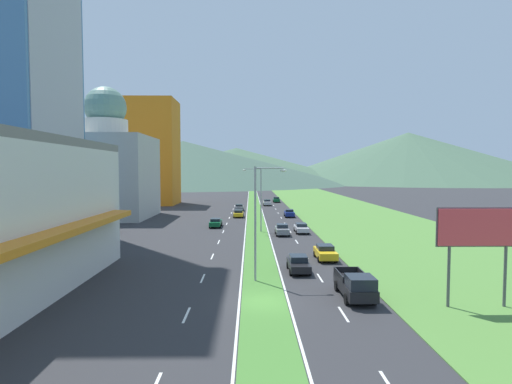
# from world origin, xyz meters

# --- Properties ---
(ground_plane) EXTENTS (600.00, 600.00, 0.00)m
(ground_plane) POSITION_xyz_m (0.00, 0.00, 0.00)
(ground_plane) COLOR #2D2D30
(grass_median) EXTENTS (3.20, 240.00, 0.06)m
(grass_median) POSITION_xyz_m (0.00, 60.00, 0.03)
(grass_median) COLOR #477F33
(grass_median) RESTS_ON ground_plane
(grass_verge_right) EXTENTS (24.00, 240.00, 0.06)m
(grass_verge_right) POSITION_xyz_m (20.60, 60.00, 0.03)
(grass_verge_right) COLOR #518438
(grass_verge_right) RESTS_ON ground_plane
(lane_dash_left_2) EXTENTS (0.16, 2.80, 0.01)m
(lane_dash_left_2) POSITION_xyz_m (-5.10, -2.37, 0.01)
(lane_dash_left_2) COLOR silver
(lane_dash_left_2) RESTS_ON ground_plane
(lane_dash_left_3) EXTENTS (0.16, 2.80, 0.01)m
(lane_dash_left_3) POSITION_xyz_m (-5.10, 6.45, 0.01)
(lane_dash_left_3) COLOR silver
(lane_dash_left_3) RESTS_ON ground_plane
(lane_dash_left_4) EXTENTS (0.16, 2.80, 0.01)m
(lane_dash_left_4) POSITION_xyz_m (-5.10, 15.27, 0.01)
(lane_dash_left_4) COLOR silver
(lane_dash_left_4) RESTS_ON ground_plane
(lane_dash_left_5) EXTENTS (0.16, 2.80, 0.01)m
(lane_dash_left_5) POSITION_xyz_m (-5.10, 24.08, 0.01)
(lane_dash_left_5) COLOR silver
(lane_dash_left_5) RESTS_ON ground_plane
(lane_dash_left_6) EXTENTS (0.16, 2.80, 0.01)m
(lane_dash_left_6) POSITION_xyz_m (-5.10, 32.90, 0.01)
(lane_dash_left_6) COLOR silver
(lane_dash_left_6) RESTS_ON ground_plane
(lane_dash_left_7) EXTENTS (0.16, 2.80, 0.01)m
(lane_dash_left_7) POSITION_xyz_m (-5.10, 41.72, 0.01)
(lane_dash_left_7) COLOR silver
(lane_dash_left_7) RESTS_ON ground_plane
(lane_dash_left_8) EXTENTS (0.16, 2.80, 0.01)m
(lane_dash_left_8) POSITION_xyz_m (-5.10, 50.53, 0.01)
(lane_dash_left_8) COLOR silver
(lane_dash_left_8) RESTS_ON ground_plane
(lane_dash_left_9) EXTENTS (0.16, 2.80, 0.01)m
(lane_dash_left_9) POSITION_xyz_m (-5.10, 59.35, 0.01)
(lane_dash_left_9) COLOR silver
(lane_dash_left_9) RESTS_ON ground_plane
(lane_dash_left_10) EXTENTS (0.16, 2.80, 0.01)m
(lane_dash_left_10) POSITION_xyz_m (-5.10, 68.17, 0.01)
(lane_dash_left_10) COLOR silver
(lane_dash_left_10) RESTS_ON ground_plane
(lane_dash_left_11) EXTENTS (0.16, 2.80, 0.01)m
(lane_dash_left_11) POSITION_xyz_m (-5.10, 76.98, 0.01)
(lane_dash_left_11) COLOR silver
(lane_dash_left_11) RESTS_ON ground_plane
(lane_dash_right_2) EXTENTS (0.16, 2.80, 0.01)m
(lane_dash_right_2) POSITION_xyz_m (5.10, -2.37, 0.01)
(lane_dash_right_2) COLOR silver
(lane_dash_right_2) RESTS_ON ground_plane
(lane_dash_right_3) EXTENTS (0.16, 2.80, 0.01)m
(lane_dash_right_3) POSITION_xyz_m (5.10, 6.45, 0.01)
(lane_dash_right_3) COLOR silver
(lane_dash_right_3) RESTS_ON ground_plane
(lane_dash_right_4) EXTENTS (0.16, 2.80, 0.01)m
(lane_dash_right_4) POSITION_xyz_m (5.10, 15.27, 0.01)
(lane_dash_right_4) COLOR silver
(lane_dash_right_4) RESTS_ON ground_plane
(lane_dash_right_5) EXTENTS (0.16, 2.80, 0.01)m
(lane_dash_right_5) POSITION_xyz_m (5.10, 24.08, 0.01)
(lane_dash_right_5) COLOR silver
(lane_dash_right_5) RESTS_ON ground_plane
(lane_dash_right_6) EXTENTS (0.16, 2.80, 0.01)m
(lane_dash_right_6) POSITION_xyz_m (5.10, 32.90, 0.01)
(lane_dash_right_6) COLOR silver
(lane_dash_right_6) RESTS_ON ground_plane
(lane_dash_right_7) EXTENTS (0.16, 2.80, 0.01)m
(lane_dash_right_7) POSITION_xyz_m (5.10, 41.72, 0.01)
(lane_dash_right_7) COLOR silver
(lane_dash_right_7) RESTS_ON ground_plane
(lane_dash_right_8) EXTENTS (0.16, 2.80, 0.01)m
(lane_dash_right_8) POSITION_xyz_m (5.10, 50.53, 0.01)
(lane_dash_right_8) COLOR silver
(lane_dash_right_8) RESTS_ON ground_plane
(lane_dash_right_9) EXTENTS (0.16, 2.80, 0.01)m
(lane_dash_right_9) POSITION_xyz_m (5.10, 59.35, 0.01)
(lane_dash_right_9) COLOR silver
(lane_dash_right_9) RESTS_ON ground_plane
(lane_dash_right_10) EXTENTS (0.16, 2.80, 0.01)m
(lane_dash_right_10) POSITION_xyz_m (5.10, 68.17, 0.01)
(lane_dash_right_10) COLOR silver
(lane_dash_right_10) RESTS_ON ground_plane
(lane_dash_right_11) EXTENTS (0.16, 2.80, 0.01)m
(lane_dash_right_11) POSITION_xyz_m (5.10, 76.98, 0.01)
(lane_dash_right_11) COLOR silver
(lane_dash_right_11) RESTS_ON ground_plane
(edge_line_median_left) EXTENTS (0.16, 240.00, 0.01)m
(edge_line_median_left) POSITION_xyz_m (-1.75, 60.00, 0.01)
(edge_line_median_left) COLOR silver
(edge_line_median_left) RESTS_ON ground_plane
(edge_line_median_right) EXTENTS (0.16, 240.00, 0.01)m
(edge_line_median_right) POSITION_xyz_m (1.75, 60.00, 0.01)
(edge_line_median_right) COLOR silver
(edge_line_median_right) RESTS_ON ground_plane
(domed_building) EXTENTS (17.11, 17.11, 25.56)m
(domed_building) POSITION_xyz_m (-29.22, 51.46, 9.66)
(domed_building) COLOR #B7B2A8
(domed_building) RESTS_ON ground_plane
(midrise_colored) EXTENTS (12.86, 12.86, 28.36)m
(midrise_colored) POSITION_xyz_m (-27.55, 82.32, 14.18)
(midrise_colored) COLOR orange
(midrise_colored) RESTS_ON ground_plane
(hill_far_left) EXTENTS (228.46, 228.46, 29.51)m
(hill_far_left) POSITION_xyz_m (-47.71, 253.25, 14.75)
(hill_far_left) COLOR #3D5647
(hill_far_left) RESTS_ON ground_plane
(hill_far_center) EXTENTS (200.35, 200.35, 26.71)m
(hill_far_center) POSITION_xyz_m (-11.99, 290.02, 13.36)
(hill_far_center) COLOR #47664C
(hill_far_center) RESTS_ON ground_plane
(hill_far_right) EXTENTS (231.98, 231.98, 39.28)m
(hill_far_right) POSITION_xyz_m (125.15, 292.94, 19.64)
(hill_far_right) COLOR #47664C
(hill_far_right) RESTS_ON ground_plane
(street_lamp_near) EXTENTS (2.70, 0.28, 9.69)m
(street_lamp_near) POSITION_xyz_m (-0.27, 5.48, 5.52)
(street_lamp_near) COLOR #99999E
(street_lamp_near) RESTS_ON ground_plane
(street_lamp_mid) EXTENTS (2.84, 0.37, 9.70)m
(street_lamp_mid) POSITION_xyz_m (0.35, 32.45, 5.55)
(street_lamp_mid) COLOR #99999E
(street_lamp_mid) RESTS_ON ground_plane
(billboard_roadside) EXTENTS (5.73, 0.28, 6.88)m
(billboard_roadside) POSITION_xyz_m (14.47, -1.23, 5.22)
(billboard_roadside) COLOR #4C4C51
(billboard_roadside) RESTS_ON ground_plane
(car_0) EXTENTS (2.03, 4.69, 1.62)m
(car_0) POSITION_xyz_m (3.42, 77.86, 0.82)
(car_0) COLOR #B2B2B7
(car_0) RESTS_ON ground_plane
(car_1) EXTENTS (1.95, 4.30, 1.55)m
(car_1) POSITION_xyz_m (3.62, 29.64, 0.79)
(car_1) COLOR slate
(car_1) RESTS_ON ground_plane
(car_2) EXTENTS (1.91, 4.70, 1.39)m
(car_2) POSITION_xyz_m (6.66, 31.76, 0.72)
(car_2) COLOR #B2B2B7
(car_2) RESTS_ON ground_plane
(car_3) EXTENTS (1.95, 4.50, 1.54)m
(car_3) POSITION_xyz_m (-3.54, 63.97, 0.79)
(car_3) COLOR slate
(car_3) RESTS_ON ground_plane
(car_4) EXTENTS (2.02, 4.32, 1.52)m
(car_4) POSITION_xyz_m (6.89, 13.65, 0.78)
(car_4) COLOR yellow
(car_4) RESTS_ON ground_plane
(car_5) EXTENTS (1.93, 4.21, 1.55)m
(car_5) POSITION_xyz_m (6.57, 88.21, 0.79)
(car_5) COLOR #0C5128
(car_5) RESTS_ON ground_plane
(car_6) EXTENTS (2.02, 4.10, 1.45)m
(car_6) POSITION_xyz_m (-3.35, 51.64, 0.74)
(car_6) COLOR yellow
(car_6) RESTS_ON ground_plane
(car_7) EXTENTS (1.95, 4.31, 1.49)m
(car_7) POSITION_xyz_m (3.48, 8.68, 0.75)
(car_7) COLOR black
(car_7) RESTS_ON ground_plane
(car_8) EXTENTS (1.94, 4.08, 1.53)m
(car_8) POSITION_xyz_m (6.80, 51.88, 0.78)
(car_8) COLOR navy
(car_8) RESTS_ON ground_plane
(car_9) EXTENTS (1.94, 4.72, 1.43)m
(car_9) POSITION_xyz_m (-6.70, 37.97, 0.74)
(car_9) COLOR #0C5128
(car_9) RESTS_ON ground_plane
(pickup_truck_0) EXTENTS (2.18, 5.40, 2.00)m
(pickup_truck_0) POSITION_xyz_m (6.71, 0.75, 0.98)
(pickup_truck_0) COLOR black
(pickup_truck_0) RESTS_ON ground_plane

